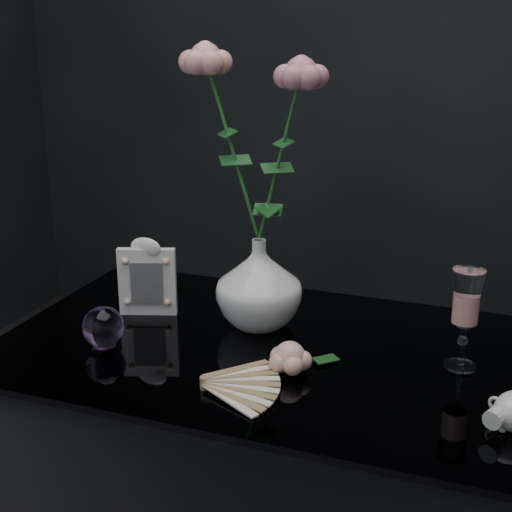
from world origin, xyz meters
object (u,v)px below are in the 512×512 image
at_px(picture_frame, 147,276).
at_px(paperweight, 103,327).
at_px(loose_rose, 290,357).
at_px(wine_glass, 464,320).
at_px(vase, 259,283).

bearing_deg(picture_frame, paperweight, -110.32).
distance_m(paperweight, loose_rose, 0.34).
bearing_deg(wine_glass, vase, 172.59).
bearing_deg(picture_frame, loose_rose, -41.37).
bearing_deg(paperweight, wine_glass, 12.41).
xyz_separation_m(wine_glass, paperweight, (-0.59, -0.13, -0.05)).
relative_size(picture_frame, paperweight, 2.13).
distance_m(vase, paperweight, 0.29).
bearing_deg(wine_glass, paperweight, -167.59).
bearing_deg(loose_rose, vase, 110.42).
height_order(picture_frame, paperweight, picture_frame).
relative_size(wine_glass, picture_frame, 1.10).
bearing_deg(vase, picture_frame, -174.00).
distance_m(vase, picture_frame, 0.22).
height_order(vase, paperweight, vase).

